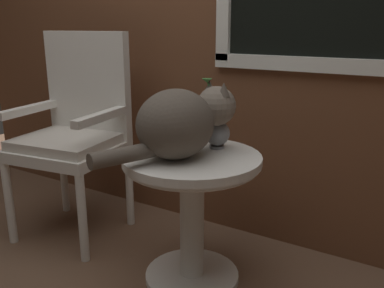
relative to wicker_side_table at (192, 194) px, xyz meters
The scene contains 4 objects.
wicker_side_table is the anchor object (origin of this frame).
wicker_chair 0.85m from the wicker_side_table, behind, with size 0.58×0.55×1.11m.
cat 0.33m from the wicker_side_table, 122.07° to the right, with size 0.39×0.66×0.31m.
pewter_vase_with_ivy 0.31m from the wicker_side_table, 76.25° to the left, with size 0.13×0.11×0.31m.
Camera 1 is at (1.04, -1.19, 1.15)m, focal length 39.34 mm.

